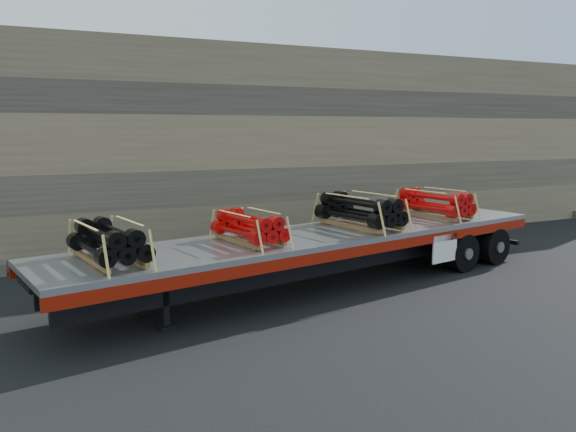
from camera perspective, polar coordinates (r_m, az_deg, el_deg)
name	(u,v)px	position (r m, az deg, el deg)	size (l,w,h in m)	color
ground	(309,285)	(15.18, 2.15, -7.02)	(120.00, 120.00, 0.00)	black
rock_wall	(229,147)	(20.62, -6.05, 6.98)	(44.00, 3.00, 7.00)	#7A6B54
trailer	(321,259)	(14.93, 3.37, -4.42)	(14.53, 2.79, 1.45)	#9C9EA3
bundle_front	(109,243)	(12.01, -17.76, -2.64)	(1.09, 2.19, 0.78)	black
bundle_midfront	(249,228)	(13.43, -3.97, -1.20)	(1.00, 2.00, 0.71)	#BD0A0A
bundle_midrear	(360,212)	(15.61, 7.31, 0.45)	(1.23, 2.46, 0.87)	black
bundle_rear	(434,204)	(17.90, 14.64, 1.19)	(1.13, 2.26, 0.80)	#BD0A0A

